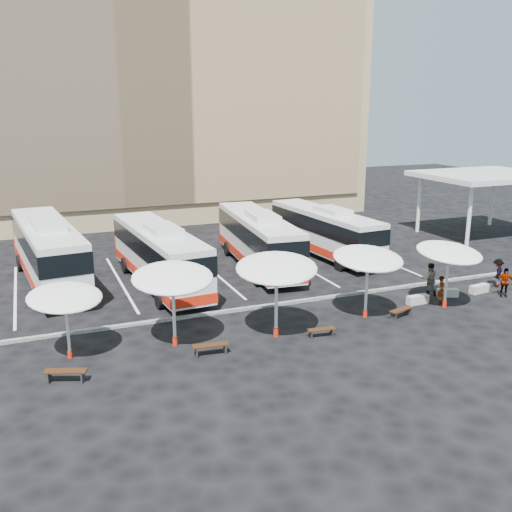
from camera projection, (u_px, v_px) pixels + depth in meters
name	position (u px, v px, depth m)	size (l,w,h in m)	color
ground	(260.00, 312.00, 30.09)	(120.00, 120.00, 0.00)	black
sandstone_building	(135.00, 83.00, 55.40)	(42.00, 18.25, 29.60)	#A1865E
service_canopy	(485.00, 177.00, 46.50)	(10.00, 8.00, 5.20)	silver
curb_divider	(256.00, 307.00, 30.52)	(34.00, 0.25, 0.15)	black
bay_lines	(213.00, 272.00, 37.26)	(24.15, 12.00, 0.01)	white
bus_0	(48.00, 250.00, 34.40)	(4.01, 13.12, 4.10)	silver
bus_1	(159.00, 253.00, 34.07)	(3.51, 12.28, 3.85)	silver
bus_2	(258.00, 238.00, 37.91)	(3.70, 12.30, 3.84)	silver
bus_3	(324.00, 230.00, 40.79)	(3.34, 11.66, 3.65)	silver
sunshade_0	(65.00, 298.00, 23.87)	(3.96, 3.98, 3.24)	silver
sunshade_1	(173.00, 278.00, 25.04)	(4.02, 4.06, 3.77)	silver
sunshade_2	(277.00, 268.00, 26.01)	(4.90, 4.93, 3.94)	silver
sunshade_3	(368.00, 259.00, 28.48)	(3.54, 3.58, 3.68)	silver
sunshade_4	(449.00, 253.00, 29.95)	(3.98, 4.01, 3.57)	silver
wood_bench_0	(66.00, 373.00, 22.35)	(1.69, 0.99, 0.50)	black
wood_bench_1	(211.00, 347.00, 24.78)	(1.63, 0.59, 0.49)	black
wood_bench_2	(321.00, 331.00, 26.74)	(1.36, 0.50, 0.41)	black
wood_bench_3	(401.00, 311.00, 29.20)	(1.52, 0.79, 0.45)	black
conc_bench_0	(418.00, 300.00, 31.22)	(1.26, 0.42, 0.47)	#999994
conc_bench_1	(447.00, 293.00, 32.40)	(1.21, 0.40, 0.45)	#999994
conc_bench_2	(479.00, 289.00, 33.05)	(1.26, 0.42, 0.47)	#999994
passenger_0	(442.00, 290.00, 31.03)	(0.58, 0.38, 1.60)	black
passenger_1	(430.00, 279.00, 32.47)	(0.92, 0.72, 1.90)	black
passenger_2	(505.00, 282.00, 32.25)	(0.99, 0.41, 1.69)	black
passenger_3	(497.00, 273.00, 33.98)	(1.11, 0.64, 1.72)	black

